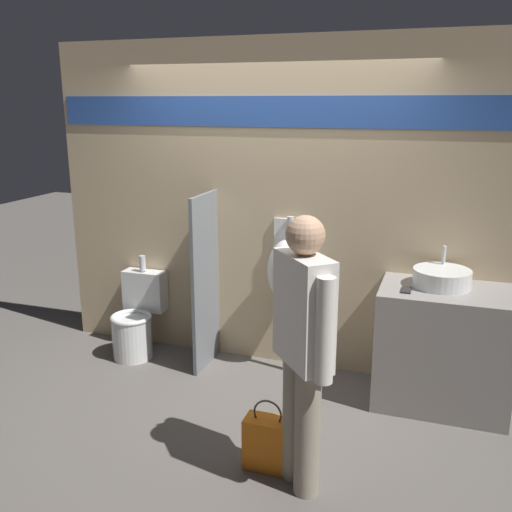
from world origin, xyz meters
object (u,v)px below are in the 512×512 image
toilet (136,321)px  shopping_bag (267,443)px  urinal_near_counter (287,271)px  person_in_vest (303,344)px  cell_phone (406,290)px  sink_basin (442,278)px

toilet → shopping_bag: bearing=-36.7°
urinal_near_counter → person_in_vest: 1.51m
cell_phone → toilet: bearing=176.0°
sink_basin → cell_phone: size_ratio=2.95×
sink_basin → person_in_vest: 1.50m
toilet → shopping_bag: size_ratio=1.89×
urinal_near_counter → person_in_vest: person_in_vest is taller
toilet → shopping_bag: toilet is taller
urinal_near_counter → shopping_bag: urinal_near_counter is taller
urinal_near_counter → toilet: 1.47m
urinal_near_counter → shopping_bag: size_ratio=2.82×
shopping_bag → person_in_vest: bearing=-21.9°
shopping_bag → toilet: bearing=143.3°
person_in_vest → shopping_bag: size_ratio=3.52×
urinal_near_counter → person_in_vest: bearing=-70.9°
toilet → person_in_vest: size_ratio=0.54×
cell_phone → shopping_bag: cell_phone is taller
cell_phone → person_in_vest: size_ratio=0.09×
person_in_vest → shopping_bag: person_in_vest is taller
urinal_near_counter → toilet: (-1.35, -0.13, -0.56)m
sink_basin → person_in_vest: person_in_vest is taller
shopping_bag → sink_basin: bearing=52.7°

